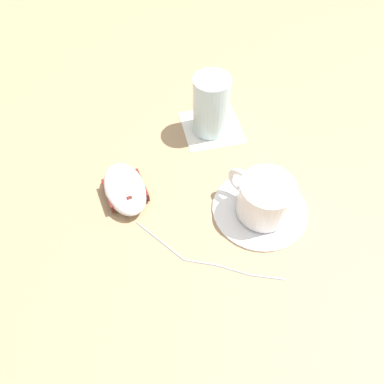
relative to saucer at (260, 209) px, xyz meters
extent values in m
plane|color=#9E7F5B|center=(0.07, 0.09, 0.00)|extent=(3.00, 3.00, 0.00)
cylinder|color=white|center=(0.00, 0.00, 0.00)|extent=(0.16, 0.16, 0.01)
cylinder|color=white|center=(-0.01, 0.00, 0.04)|extent=(0.09, 0.09, 0.07)
torus|color=white|center=(0.03, 0.03, 0.04)|extent=(0.04, 0.04, 0.05)
ellipsoid|color=silver|center=(0.03, 0.22, 0.01)|extent=(0.13, 0.10, 0.04)
cylinder|color=#591E19|center=(0.00, 0.21, 0.03)|extent=(0.01, 0.01, 0.01)
cube|color=#591E19|center=(0.04, 0.20, 0.01)|extent=(0.06, 0.03, 0.02)
cube|color=#591E19|center=(0.02, 0.25, 0.01)|extent=(0.06, 0.03, 0.02)
cylinder|color=gray|center=(-0.04, 0.18, 0.00)|extent=(0.04, 0.04, 0.00)
cylinder|color=gray|center=(-0.07, 0.14, 0.00)|extent=(0.04, 0.04, 0.00)
cylinder|color=gray|center=(-0.09, 0.10, 0.00)|extent=(0.01, 0.05, 0.00)
cylinder|color=gray|center=(-0.11, 0.05, 0.00)|extent=(0.02, 0.05, 0.00)
cylinder|color=gray|center=(-0.12, 0.00, 0.00)|extent=(0.01, 0.05, 0.00)
sphere|color=gray|center=(-0.02, 0.20, 0.00)|extent=(0.00, 0.00, 0.00)
sphere|color=gray|center=(-0.06, 0.16, 0.00)|extent=(0.00, 0.00, 0.00)
sphere|color=gray|center=(-0.09, 0.13, 0.00)|extent=(0.00, 0.00, 0.00)
sphere|color=gray|center=(-0.10, 0.08, 0.00)|extent=(0.00, 0.00, 0.00)
sphere|color=gray|center=(-0.11, 0.03, 0.00)|extent=(0.00, 0.00, 0.00)
sphere|color=gray|center=(-0.12, -0.02, 0.00)|extent=(0.00, 0.00, 0.00)
cube|color=silver|center=(0.19, 0.07, 0.00)|extent=(0.13, 0.13, 0.00)
cylinder|color=silver|center=(0.19, 0.07, 0.06)|extent=(0.07, 0.07, 0.11)
camera|label=1|loc=(-0.34, 0.12, 0.51)|focal=35.00mm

